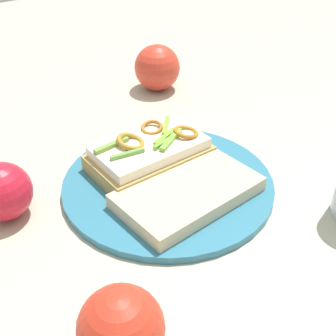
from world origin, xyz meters
name	(u,v)px	position (x,y,z in m)	size (l,w,h in m)	color
ground_plane	(168,187)	(0.00, 0.00, 0.00)	(2.00, 2.00, 0.00)	#B9B59C
plate	(168,184)	(0.00, 0.00, 0.01)	(0.27, 0.27, 0.01)	teal
sandwich	(149,154)	(0.00, 0.04, 0.03)	(0.16, 0.10, 0.05)	tan
bread_slice_side	(190,192)	(0.00, -0.04, 0.02)	(0.17, 0.10, 0.02)	beige
apple_0	(2,192)	(-0.19, 0.06, 0.03)	(0.07, 0.07, 0.07)	red
apple_1	(121,329)	(-0.17, -0.18, 0.04)	(0.07, 0.07, 0.07)	red
apple_2	(157,68)	(0.15, 0.26, 0.04)	(0.08, 0.08, 0.08)	red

